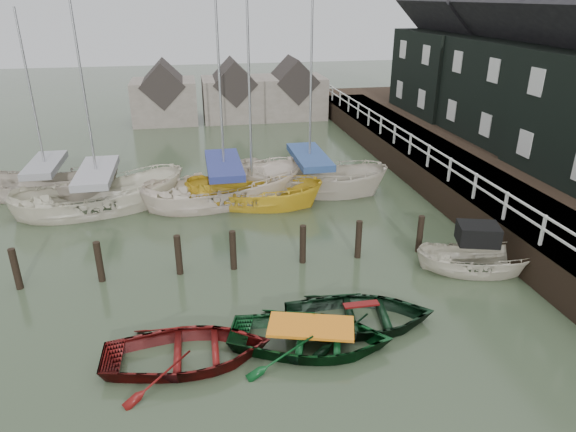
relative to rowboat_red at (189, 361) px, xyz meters
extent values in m
plane|color=#2E3B26|center=(2.78, 1.61, 0.00)|extent=(120.00, 120.00, 0.00)
cube|color=black|center=(12.28, 11.61, 1.40)|extent=(3.00, 32.00, 0.20)
cube|color=silver|center=(10.78, 11.61, 2.45)|extent=(0.06, 32.00, 0.06)
cube|color=silver|center=(10.78, 11.61, 2.05)|extent=(0.06, 32.00, 0.06)
cube|color=black|center=(17.78, 11.61, 0.00)|extent=(14.00, 38.00, 1.50)
cube|color=black|center=(17.78, 13.61, 4.00)|extent=(6.00, 7.00, 5.00)
cube|color=black|center=(17.78, 13.61, 8.25)|extent=(6.11, 7.14, 6.11)
cube|color=black|center=(17.78, 20.61, 4.00)|extent=(6.40, 7.00, 5.00)
cube|color=black|center=(17.78, 20.61, 8.25)|extent=(6.52, 7.14, 6.52)
cylinder|color=black|center=(-5.22, 4.61, 0.50)|extent=(0.22, 0.22, 1.80)
cylinder|color=black|center=(-2.72, 4.61, 0.50)|extent=(0.22, 0.22, 1.80)
cylinder|color=black|center=(-0.22, 4.61, 0.50)|extent=(0.22, 0.22, 1.80)
cylinder|color=black|center=(1.58, 4.61, 0.50)|extent=(0.22, 0.22, 1.80)
cylinder|color=black|center=(3.98, 4.61, 0.50)|extent=(0.22, 0.22, 1.80)
cylinder|color=black|center=(5.98, 4.61, 0.50)|extent=(0.22, 0.22, 1.80)
cylinder|color=black|center=(8.28, 4.61, 0.50)|extent=(0.22, 0.22, 1.80)
cube|color=#665B51|center=(-1.22, 27.61, 1.50)|extent=(4.50, 4.00, 3.00)
cube|color=#282321|center=(-1.22, 27.61, 2.80)|extent=(3.18, 4.08, 3.18)
cube|color=#665B51|center=(3.78, 27.61, 1.50)|extent=(4.50, 4.00, 3.00)
cube|color=#282321|center=(3.78, 27.61, 2.80)|extent=(3.18, 4.08, 3.18)
cube|color=#665B51|center=(8.28, 27.61, 1.50)|extent=(4.50, 4.00, 3.00)
cube|color=#282321|center=(8.28, 27.61, 2.80)|extent=(3.18, 4.08, 3.18)
imported|color=#540D0C|center=(0.00, 0.00, 0.00)|extent=(4.29, 3.10, 0.88)
imported|color=black|center=(3.18, -0.01, 0.00)|extent=(4.99, 4.17, 0.89)
imported|color=black|center=(4.78, 0.69, 0.00)|extent=(4.62, 3.60, 0.88)
imported|color=beige|center=(9.58, 2.88, 0.00)|extent=(4.29, 2.61, 1.56)
cube|color=black|center=(9.58, 3.08, 1.31)|extent=(1.53, 1.33, 0.65)
imported|color=beige|center=(-3.58, 11.01, 0.00)|extent=(7.69, 4.26, 2.81)
cylinder|color=#B2B2B7|center=(-3.58, 11.01, 5.93)|extent=(0.10, 0.10, 8.78)
cube|color=gray|center=(-3.58, 11.01, 1.66)|extent=(4.22, 2.29, 0.30)
imported|color=beige|center=(1.80, 10.93, 0.00)|extent=(7.90, 4.39, 2.88)
cylinder|color=#B2B2B7|center=(1.80, 10.93, 6.49)|extent=(0.10, 0.10, 9.80)
cube|color=navy|center=(1.80, 10.93, 1.70)|extent=(4.33, 2.37, 0.30)
imported|color=gold|center=(2.96, 10.34, 0.00)|extent=(6.60, 4.23, 2.39)
cylinder|color=#B2B2B7|center=(2.96, 10.34, 5.73)|extent=(0.10, 0.10, 8.82)
imported|color=beige|center=(5.83, 11.58, 0.00)|extent=(7.70, 5.42, 2.79)
cylinder|color=#B2B2B7|center=(5.83, 11.58, 6.61)|extent=(0.10, 0.10, 10.15)
cube|color=navy|center=(5.83, 11.58, 1.65)|extent=(4.22, 2.93, 0.30)
imported|color=#C1B3A5|center=(-6.13, 13.09, 0.00)|extent=(6.88, 3.60, 2.53)
cylinder|color=#B2B2B7|center=(-6.13, 13.09, 4.77)|extent=(0.10, 0.10, 6.77)
cube|color=gray|center=(-6.13, 13.09, 1.51)|extent=(3.78, 1.93, 0.30)
camera|label=1|loc=(0.50, -10.81, 8.58)|focal=32.00mm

